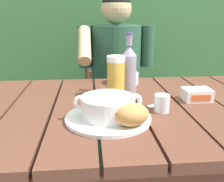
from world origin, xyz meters
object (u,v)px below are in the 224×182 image
beer_bottle (129,69)px  diner_bowl (124,78)px  butter_tub (197,95)px  chair_near_diner (114,98)px  soup_bowl (108,106)px  serving_plate (108,118)px  beer_glass (116,77)px  table_knife (145,107)px  water_glass_small (162,103)px  bread_roll (132,115)px  person_eating (116,73)px

beer_bottle → diner_bowl: (0.00, 0.17, -0.08)m
diner_bowl → butter_tub: bearing=-48.3°
chair_near_diner → soup_bowl: chair_near_diner is taller
butter_tub → beer_bottle: bearing=155.2°
serving_plate → diner_bowl: diner_bowl is taller
beer_glass → table_knife: beer_glass is taller
butter_tub → diner_bowl: size_ratio=0.76×
water_glass_small → table_knife: water_glass_small is taller
bread_roll → diner_bowl: size_ratio=0.87×
bread_roll → beer_bottle: size_ratio=0.48×
person_eating → beer_glass: bearing=-96.4°
butter_tub → serving_plate: bearing=-156.6°
beer_glass → table_knife: size_ratio=1.19×
diner_bowl → chair_near_diner: bearing=90.0°
serving_plate → water_glass_small: bearing=15.1°
diner_bowl → water_glass_small: bearing=-78.5°
soup_bowl → diner_bowl: (0.12, 0.46, -0.02)m
butter_tub → soup_bowl: bearing=-156.6°
water_glass_small → beer_bottle: bearing=110.4°
soup_bowl → table_knife: 0.18m
person_eating → butter_tub: size_ratio=10.98×
soup_bowl → diner_bowl: size_ratio=1.58×
beer_glass → butter_tub: (0.33, -0.08, -0.06)m
person_eating → serving_plate: (-0.12, -0.80, 0.03)m
serving_plate → beer_bottle: bearing=68.4°
person_eating → bread_roll: bearing=-93.1°
chair_near_diner → soup_bowl: (-0.12, -1.00, 0.31)m
beer_bottle → beer_glass: bearing=-143.6°
soup_bowl → beer_glass: size_ratio=1.31×
water_glass_small → diner_bowl: bearing=101.5°
soup_bowl → beer_bottle: bearing=68.4°
butter_tub → diner_bowl: 0.39m
serving_plate → beer_bottle: 0.33m
beer_bottle → water_glass_small: bearing=-69.6°
beer_glass → diner_bowl: bearing=73.1°
bread_roll → beer_bottle: bearing=82.7°
serving_plate → beer_glass: beer_glass is taller
chair_near_diner → beer_bottle: size_ratio=3.70×
bread_roll → water_glass_small: size_ratio=1.98×
person_eating → soup_bowl: 0.81m
chair_near_diner → bread_roll: size_ratio=7.76×
serving_plate → beer_glass: bearing=77.9°
serving_plate → beer_glass: (0.05, 0.24, 0.08)m
chair_near_diner → diner_bowl: (-0.00, -0.54, 0.29)m
beer_glass → table_knife: bearing=-56.4°
person_eating → diner_bowl: 0.35m
beer_glass → soup_bowl: bearing=-102.1°
serving_plate → beer_glass: size_ratio=1.64×
beer_glass → diner_bowl: (0.07, 0.22, -0.06)m
water_glass_small → serving_plate: bearing=-164.9°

